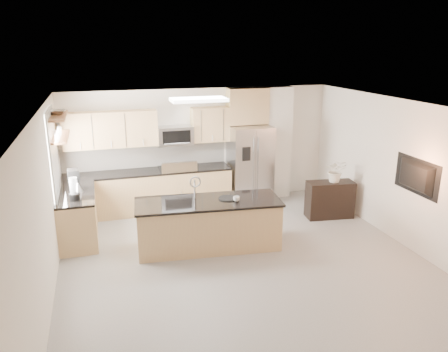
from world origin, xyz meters
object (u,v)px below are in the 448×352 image
object	(u,v)px
flower_vase	(336,165)
cup	(236,199)
range	(178,188)
coffee_maker	(74,180)
microwave	(175,135)
blender	(74,190)
credenza	(330,199)
television	(413,177)
bowl	(57,111)
platter	(228,198)
island	(208,224)
refrigerator	(250,165)
kettle	(78,187)

from	to	relation	value
flower_vase	cup	bearing A→B (deg)	-161.46
range	coffee_maker	bearing A→B (deg)	-157.46
microwave	blender	world-z (taller)	microwave
credenza	television	distance (m)	2.04
blender	television	world-z (taller)	television
microwave	bowl	bearing A→B (deg)	-156.43
credenza	range	bearing A→B (deg)	161.89
credenza	coffee_maker	xyz separation A→B (m)	(-5.07, 0.53, 0.72)
credenza	bowl	xyz separation A→B (m)	(-5.22, 0.54, 2.00)
cup	blender	distance (m)	2.82
platter	television	world-z (taller)	television
flower_vase	credenza	bearing A→B (deg)	168.61
bowl	flower_vase	world-z (taller)	bowl
platter	blender	xyz separation A→B (m)	(-2.61, 0.58, 0.21)
blender	flower_vase	xyz separation A→B (m)	(5.13, 0.06, 0.04)
cup	blender	world-z (taller)	blender
island	credenza	xyz separation A→B (m)	(2.81, 0.67, -0.06)
platter	blender	world-z (taller)	blender
microwave	blender	size ratio (longest dim) A/B	1.85
bowl	island	bearing A→B (deg)	-26.54
range	flower_vase	size ratio (longest dim) A/B	1.59
platter	blender	size ratio (longest dim) A/B	0.82
refrigerator	island	bearing A→B (deg)	-126.50
platter	bowl	size ratio (longest dim) A/B	0.87
television	range	bearing A→B (deg)	48.36
platter	bowl	xyz separation A→B (m)	(-2.78, 1.20, 1.49)
range	platter	xyz separation A→B (m)	(0.53, -2.06, 0.42)
cup	coffee_maker	bearing A→B (deg)	153.58
microwave	credenza	size ratio (longest dim) A/B	0.78
blender	bowl	world-z (taller)	bowl
kettle	coffee_maker	bearing A→B (deg)	110.68
bowl	television	world-z (taller)	bowl
cup	kettle	size ratio (longest dim) A/B	0.52
television	island	bearing A→B (deg)	72.47
range	credenza	bearing A→B (deg)	-25.18
island	kettle	size ratio (longest dim) A/B	11.70
blender	kettle	size ratio (longest dim) A/B	1.83
kettle	bowl	world-z (taller)	bowl
island	coffee_maker	world-z (taller)	same
credenza	bowl	size ratio (longest dim) A/B	2.52
credenza	coffee_maker	size ratio (longest dim) A/B	2.51
microwave	cup	xyz separation A→B (m)	(0.64, -2.35, -0.70)
refrigerator	cup	xyz separation A→B (m)	(-1.02, -2.18, 0.04)
flower_vase	coffee_maker	bearing A→B (deg)	173.96
credenza	cup	distance (m)	2.54
credenza	refrigerator	bearing A→B (deg)	141.26
microwave	cup	bearing A→B (deg)	-74.87
microwave	island	xyz separation A→B (m)	(0.17, -2.19, -1.19)
credenza	flower_vase	xyz separation A→B (m)	(0.08, -0.02, 0.75)
blender	bowl	bearing A→B (deg)	105.82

